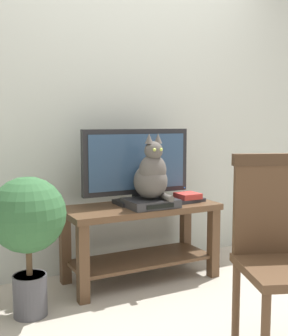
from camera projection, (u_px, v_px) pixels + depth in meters
ground_plane at (198, 311)px, 2.59m from camera, size 12.00×12.00×0.00m
back_wall at (125, 92)px, 3.37m from camera, size 7.00×0.12×2.80m
tv_stand at (141, 228)px, 3.07m from camera, size 1.13×0.48×0.56m
tv at (137, 165)px, 3.08m from camera, size 0.84×0.20×0.55m
media_box at (151, 203)px, 2.99m from camera, size 0.35×0.29×0.06m
cat at (152, 175)px, 2.95m from camera, size 0.24×0.31×0.46m
wooden_chair at (282, 243)px, 2.04m from camera, size 0.57×0.57×1.00m
book_stack at (187, 198)px, 3.18m from camera, size 0.26×0.21×0.07m
potted_plant at (28, 223)px, 2.47m from camera, size 0.45×0.45×0.84m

